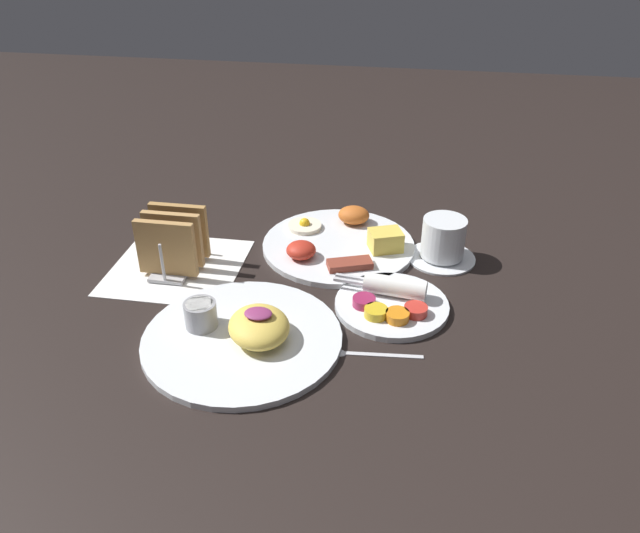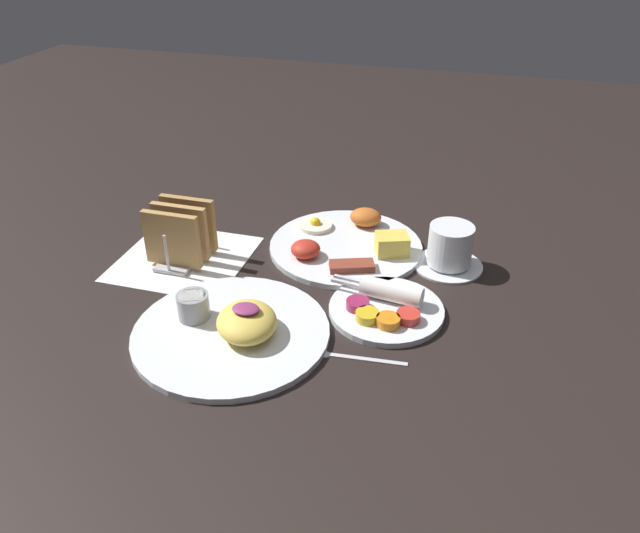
# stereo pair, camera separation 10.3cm
# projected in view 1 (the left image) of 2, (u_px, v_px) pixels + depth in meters

# --- Properties ---
(ground_plane) EXTENTS (3.00, 3.00, 0.00)m
(ground_plane) POSITION_uv_depth(u_px,v_px,m) (290.00, 294.00, 1.01)
(ground_plane) COLOR black
(napkin_flat) EXTENTS (0.22, 0.22, 0.00)m
(napkin_flat) POSITION_uv_depth(u_px,v_px,m) (177.00, 267.00, 1.08)
(napkin_flat) COLOR white
(napkin_flat) RESTS_ON ground_plane
(plate_breakfast) EXTENTS (0.28, 0.28, 0.05)m
(plate_breakfast) POSITION_uv_depth(u_px,v_px,m) (340.00, 242.00, 1.14)
(plate_breakfast) COLOR white
(plate_breakfast) RESTS_ON ground_plane
(plate_condiments) EXTENTS (0.19, 0.18, 0.04)m
(plate_condiments) POSITION_uv_depth(u_px,v_px,m) (392.00, 302.00, 0.97)
(plate_condiments) COLOR white
(plate_condiments) RESTS_ON ground_plane
(plate_foreground) EXTENTS (0.29, 0.29, 0.06)m
(plate_foreground) POSITION_uv_depth(u_px,v_px,m) (244.00, 333.00, 0.90)
(plate_foreground) COLOR white
(plate_foreground) RESTS_ON ground_plane
(toast_rack) EXTENTS (0.10, 0.12, 0.10)m
(toast_rack) POSITION_uv_depth(u_px,v_px,m) (173.00, 242.00, 1.06)
(toast_rack) COLOR #B7B7BC
(toast_rack) RESTS_ON ground_plane
(coffee_cup) EXTENTS (0.12, 0.12, 0.08)m
(coffee_cup) POSITION_uv_depth(u_px,v_px,m) (443.00, 241.00, 1.09)
(coffee_cup) COLOR white
(coffee_cup) RESTS_ON ground_plane
(teaspoon) EXTENTS (0.13, 0.02, 0.01)m
(teaspoon) POSITION_uv_depth(u_px,v_px,m) (361.00, 353.00, 0.88)
(teaspoon) COLOR silver
(teaspoon) RESTS_ON ground_plane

